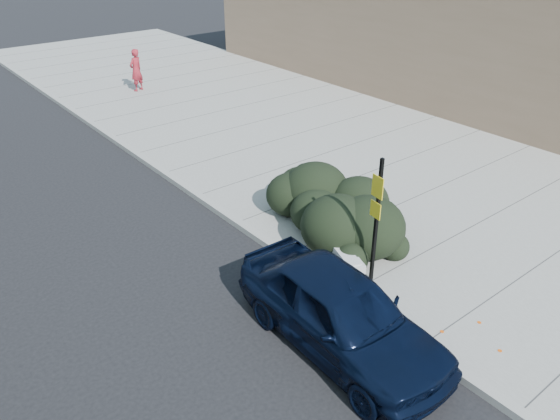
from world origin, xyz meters
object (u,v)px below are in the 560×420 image
(bike_rack, at_px, (349,214))
(pedestrian, at_px, (136,70))
(bench, at_px, (339,249))
(sedan_navy, at_px, (340,312))
(sign_post, at_px, (376,215))

(bike_rack, bearing_deg, pedestrian, 84.22)
(bike_rack, bearing_deg, bench, -144.15)
(bike_rack, xyz_separation_m, pedestrian, (1.57, 15.06, 0.38))
(bike_rack, relative_size, sedan_navy, 0.20)
(bench, bearing_deg, bike_rack, 55.68)
(sign_post, xyz_separation_m, pedestrian, (2.60, 16.77, -0.70))
(sign_post, height_order, sedan_navy, sign_post)
(bike_rack, bearing_deg, sign_post, -120.81)
(sign_post, bearing_deg, sedan_navy, -144.65)
(sign_post, relative_size, sedan_navy, 0.63)
(bench, xyz_separation_m, bike_rack, (1.21, 0.87, 0.09))
(bench, xyz_separation_m, sedan_navy, (-1.70, -1.78, 0.17))
(sedan_navy, bearing_deg, bike_rack, 44.14)
(sign_post, relative_size, pedestrian, 1.56)
(sign_post, distance_m, sedan_navy, 2.33)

